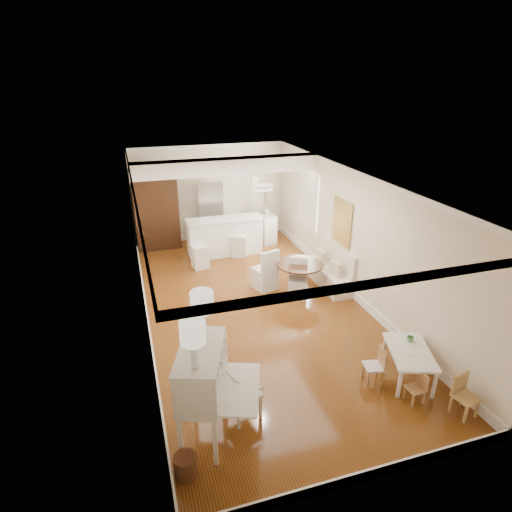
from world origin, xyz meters
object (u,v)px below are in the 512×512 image
kids_chair_b (374,366)px  bar_stool_left (200,250)px  dining_table (299,278)px  bar_stool_right (239,239)px  kids_chair_c (466,397)px  sideboard (265,227)px  gustavian_armchair (243,392)px  pantry_cabinet (156,209)px  kids_chair_a (415,388)px  breakfast_counter (225,236)px  slip_chair_far (265,269)px  slip_chair_near (298,279)px  fridge (223,212)px  secretary_bureau (202,394)px  kids_table (408,364)px  wicker_basket (186,466)px

kids_chair_b → bar_stool_left: bearing=-149.3°
dining_table → bar_stool_right: (-0.74, 2.47, 0.13)m
kids_chair_c → sideboard: 7.69m
dining_table → bar_stool_left: (-1.91, 2.01, 0.12)m
gustavian_armchair → pantry_cabinet: 7.20m
kids_chair_a → sideboard: size_ratio=0.58×
breakfast_counter → dining_table: bearing=-68.3°
slip_chair_far → bar_stool_right: (-0.05, 2.04, -0.01)m
kids_chair_c → sideboard: sideboard is taller
slip_chair_near → pantry_cabinet: bearing=148.6°
kids_chair_c → fridge: bearing=90.4°
kids_chair_a → pantry_cabinet: (-3.07, 7.65, 0.89)m
fridge → pantry_cabinet: bearing=179.1°
kids_chair_b → secretary_bureau: bearing=-73.1°
kids_table → slip_chair_far: size_ratio=1.06×
bar_stool_left → sideboard: bearing=22.9°
secretary_bureau → pantry_cabinet: 7.35m
kids_chair_a → bar_stool_left: bearing=-161.7°
secretary_bureau → kids_chair_b: 2.86m
sideboard → fridge: bearing=157.7°
breakfast_counter → bar_stool_left: bearing=-139.7°
bar_stool_right → gustavian_armchair: bearing=-84.9°
gustavian_armchair → sideboard: sideboard is taller
kids_table → kids_chair_a: bearing=-114.9°
slip_chair_far → bar_stool_left: bearing=-68.4°
fridge → slip_chair_far: bearing=-86.6°
kids_table → kids_chair_b: kids_chair_b is taller
slip_chair_near → breakfast_counter: 3.06m
secretary_bureau → kids_table: bearing=22.6°
bar_stool_left → fridge: size_ratio=0.53×
bar_stool_left → breakfast_counter: bearing=31.7°
slip_chair_far → bar_stool_left: (-1.23, 1.59, -0.02)m
bar_stool_left → bar_stool_right: (1.18, 0.46, 0.01)m
wicker_basket → sideboard: (3.55, 7.49, 0.27)m
kids_chair_a → slip_chair_far: size_ratio=0.52×
kids_chair_a → kids_chair_b: size_ratio=0.83×
gustavian_armchair → wicker_basket: gustavian_armchair is taller
slip_chair_far → slip_chair_near: bearing=116.9°
kids_chair_a → secretary_bureau: bearing=-98.1°
slip_chair_far → pantry_cabinet: (-2.10, 3.37, 0.66)m
gustavian_armchair → breakfast_counter: size_ratio=0.40×
kids_chair_a → kids_chair_c: size_ratio=0.79×
gustavian_armchair → dining_table: size_ratio=0.79×
kids_chair_c → pantry_cabinet: (-3.59, 8.10, 0.83)m
kids_chair_c → breakfast_counter: size_ratio=0.32×
kids_table → dining_table: dining_table is taller
secretary_bureau → wicker_basket: (-0.35, -0.58, -0.56)m
breakfast_counter → bar_stool_right: size_ratio=2.12×
bar_stool_left → gustavian_armchair: bearing=-102.4°
wicker_basket → bar_stool_right: size_ratio=0.30×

